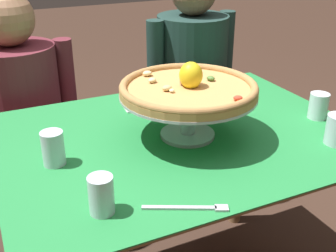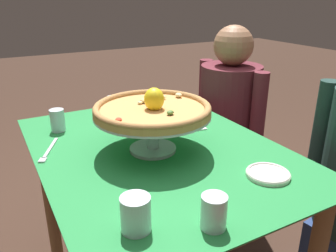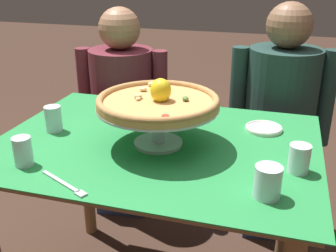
{
  "view_description": "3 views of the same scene",
  "coord_description": "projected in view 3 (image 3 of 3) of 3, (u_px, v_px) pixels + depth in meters",
  "views": [
    {
      "loc": [
        -0.56,
        -1.1,
        1.37
      ],
      "look_at": [
        -0.04,
        0.01,
        0.79
      ],
      "focal_mm": 45.34,
      "sensor_mm": 36.0,
      "label": 1
    },
    {
      "loc": [
        1.06,
        -0.53,
        1.31
      ],
      "look_at": [
        0.05,
        0.02,
        0.86
      ],
      "focal_mm": 36.61,
      "sensor_mm": 36.0,
      "label": 2
    },
    {
      "loc": [
        0.42,
        -1.27,
        1.37
      ],
      "look_at": [
        0.06,
        -0.06,
        0.85
      ],
      "focal_mm": 43.12,
      "sensor_mm": 36.0,
      "label": 3
    }
  ],
  "objects": [
    {
      "name": "pizza",
      "position": [
        158.0,
        101.0,
        1.38
      ],
      "size": [
        0.42,
        0.42,
        0.1
      ],
      "color": "tan",
      "rests_on": "pizza_stand"
    },
    {
      "name": "water_glass_side_left",
      "position": [
        54.0,
        120.0,
        1.54
      ],
      "size": [
        0.06,
        0.06,
        0.1
      ],
      "color": "silver",
      "rests_on": "dining_table"
    },
    {
      "name": "water_glass_front_right",
      "position": [
        267.0,
        184.0,
        1.11
      ],
      "size": [
        0.08,
        0.08,
        0.09
      ],
      "color": "silver",
      "rests_on": "dining_table"
    },
    {
      "name": "water_glass_front_left",
      "position": [
        23.0,
        153.0,
        1.29
      ],
      "size": [
        0.06,
        0.06,
        0.1
      ],
      "color": "silver",
      "rests_on": "dining_table"
    },
    {
      "name": "diner_left",
      "position": [
        123.0,
        116.0,
        2.26
      ],
      "size": [
        0.5,
        0.38,
        1.15
      ],
      "color": "navy",
      "rests_on": "ground"
    },
    {
      "name": "dining_table",
      "position": [
        157.0,
        170.0,
        1.51
      ],
      "size": [
        1.16,
        0.87,
        0.76
      ],
      "color": "olive",
      "rests_on": "ground"
    },
    {
      "name": "diner_right",
      "position": [
        278.0,
        127.0,
        2.05
      ],
      "size": [
        0.5,
        0.39,
        1.2
      ],
      "color": "navy",
      "rests_on": "ground"
    },
    {
      "name": "dinner_fork",
      "position": [
        66.0,
        185.0,
        1.18
      ],
      "size": [
        0.19,
        0.11,
        0.01
      ],
      "color": "#B7B7C1",
      "rests_on": "dining_table"
    },
    {
      "name": "sugar_packet",
      "position": [
        157.0,
        115.0,
        1.71
      ],
      "size": [
        0.04,
        0.05,
        0.0
      ],
      "primitive_type": "cube",
      "rotation": [
        0.0,
        0.0,
        1.49
      ],
      "color": "white",
      "rests_on": "dining_table"
    },
    {
      "name": "pizza_stand",
      "position": [
        158.0,
        116.0,
        1.4
      ],
      "size": [
        0.43,
        0.43,
        0.15
      ],
      "color": "#B7B7C1",
      "rests_on": "dining_table"
    },
    {
      "name": "water_glass_side_right",
      "position": [
        299.0,
        160.0,
        1.24
      ],
      "size": [
        0.07,
        0.07,
        0.09
      ],
      "color": "silver",
      "rests_on": "dining_table"
    },
    {
      "name": "side_plate",
      "position": [
        264.0,
        128.0,
        1.56
      ],
      "size": [
        0.14,
        0.14,
        0.02
      ],
      "color": "silver",
      "rests_on": "dining_table"
    }
  ]
}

